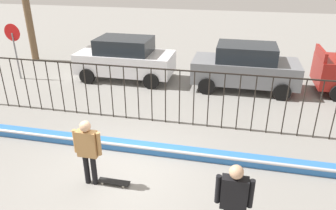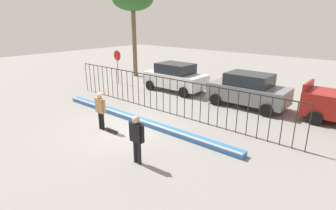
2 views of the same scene
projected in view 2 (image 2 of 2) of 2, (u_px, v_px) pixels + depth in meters
ground_plane at (122, 128)px, 12.10m from camera, size 60.00×60.00×0.00m
bowl_coping_ledge at (138, 119)px, 12.79m from camera, size 11.00×0.40×0.27m
perimeter_fence at (163, 91)px, 13.84m from camera, size 14.04×0.04×1.89m
skateboarder at (100, 108)px, 11.67m from camera, size 0.69×0.26×1.70m
skateboard at (111, 130)px, 11.69m from camera, size 0.80×0.20×0.07m
camera_operator at (137, 135)px, 8.86m from camera, size 0.70×0.26×1.72m
parked_car_white at (175, 77)px, 18.09m from camera, size 4.30×2.12×1.90m
parked_car_gray at (248, 90)px, 14.79m from camera, size 4.30×2.12×1.90m
stop_sign at (117, 62)px, 20.09m from camera, size 0.76×0.07×2.50m
palm_tree_short at (133, 1)px, 21.39m from camera, size 3.29×3.29×7.15m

